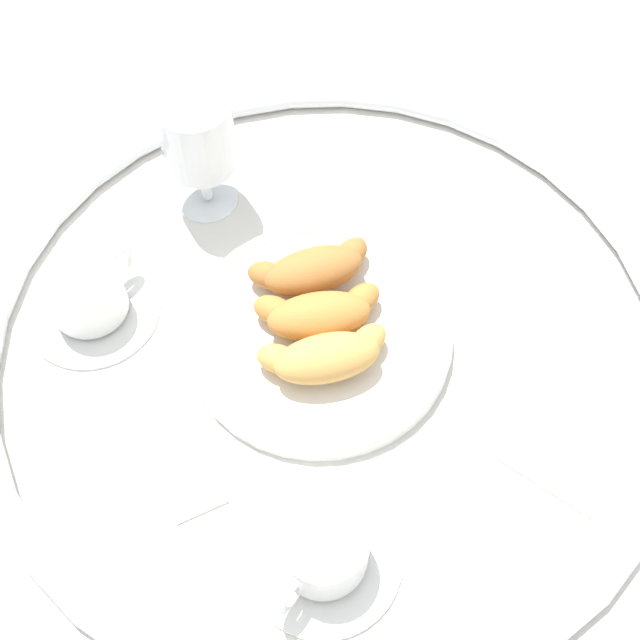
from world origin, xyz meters
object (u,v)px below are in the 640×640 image
Objects in this scene: coffee_cup_far at (322,551)px; croissant_large at (326,356)px; sugar_packet at (196,495)px; croissant_small at (319,311)px; coffee_cup_near at (88,297)px; croissant_extra at (313,269)px; pastry_plate at (320,330)px; folded_napkin at (564,437)px; juice_glass_left at (198,139)px.

croissant_large is at bearing 103.56° from coffee_cup_far.
croissant_small is at bearing 31.96° from sugar_packet.
croissant_extra is at bearing 20.71° from coffee_cup_near.
pastry_plate is at bearing 31.34° from sugar_packet.
pastry_plate is 0.25m from folded_napkin.
pastry_plate is 2.14× the size of croissant_large.
croissant_small is at bearing 105.31° from coffee_cup_far.
croissant_large is 0.26m from juice_glass_left.
coffee_cup_far is 2.72× the size of sugar_packet.
coffee_cup_near reaches higher than folded_napkin.
juice_glass_left reaches higher than sugar_packet.
croissant_small is (-0.00, 0.00, 0.03)m from pastry_plate.
croissant_small is 2.50× the size of sugar_packet.
juice_glass_left is 0.36m from sugar_packet.
croissant_small is 0.26m from folded_napkin.
croissant_small and croissant_extra have the same top height.
coffee_cup_near is at bearing 176.77° from croissant_large.
croissant_large is at bearing -3.23° from coffee_cup_near.
juice_glass_left is at bearing 69.23° from coffee_cup_near.
folded_napkin is (0.41, -0.19, -0.09)m from juice_glass_left.
croissant_extra is 1.10× the size of folded_napkin.
croissant_large is at bearing -68.10° from croissant_extra.
folded_napkin is at bearing -11.46° from pastry_plate.
croissant_large is 0.23m from folded_napkin.
coffee_cup_near reaches higher than sugar_packet.
coffee_cup_near is 0.97× the size of juice_glass_left.
croissant_large is 0.18m from coffee_cup_far.
croissant_extra is 0.18m from juice_glass_left.
coffee_cup_near is at bearing 95.87° from sugar_packet.
coffee_cup_far is (0.08, -0.27, -0.01)m from croissant_extra.
coffee_cup_near is 0.34m from coffee_cup_far.
croissant_large reaches higher than coffee_cup_far.
juice_glass_left is at bearing 122.11° from coffee_cup_far.
croissant_extra is 0.28m from coffee_cup_far.
coffee_cup_near is at bearing -171.84° from croissant_small.
sugar_packet is 0.45× the size of folded_napkin.
croissant_large is 0.05m from croissant_small.
croissant_small is 1.14× the size of folded_napkin.
coffee_cup_far is (0.29, -0.19, 0.00)m from coffee_cup_near.
croissant_large and croissant_small have the same top height.
coffee_cup_far is 1.24× the size of folded_napkin.
juice_glass_left is at bearing 147.92° from croissant_extra.
juice_glass_left reaches higher than coffee_cup_far.
croissant_extra is (-0.04, 0.09, 0.00)m from croissant_large.
croissant_extra is at bearing -32.08° from juice_glass_left.
croissant_small reaches higher than folded_napkin.
croissant_large is 1.02× the size of croissant_extra.
pastry_plate is 0.06m from croissant_large.
coffee_cup_near reaches higher than pastry_plate.
croissant_large and croissant_extra have the same top height.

